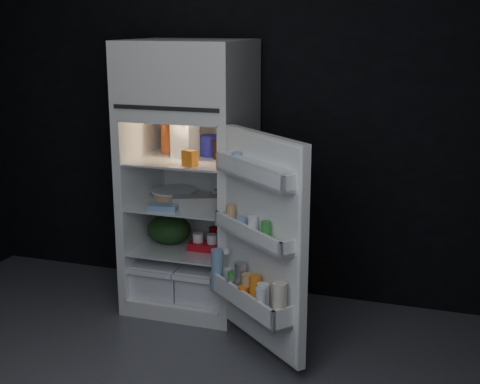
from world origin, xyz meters
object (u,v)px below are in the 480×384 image
(refrigerator, at_px, (191,167))
(yogurt_tray, at_px, (207,246))
(milk_jug, at_px, (185,139))
(egg_carton, at_px, (196,202))
(fridge_door, at_px, (259,247))

(refrigerator, height_order, yogurt_tray, refrigerator)
(milk_jug, distance_m, yogurt_tray, 0.72)
(refrigerator, xyz_separation_m, milk_jug, (-0.02, -0.04, 0.19))
(refrigerator, height_order, egg_carton, refrigerator)
(refrigerator, distance_m, fridge_door, 0.95)
(fridge_door, distance_m, egg_carton, 0.76)
(milk_jug, relative_size, egg_carton, 0.79)
(refrigerator, bearing_deg, milk_jug, -118.27)
(fridge_door, xyz_separation_m, milk_jug, (-0.68, 0.58, 0.47))
(fridge_door, xyz_separation_m, egg_carton, (-0.57, 0.49, 0.08))
(yogurt_tray, bearing_deg, refrigerator, 143.26)
(refrigerator, distance_m, yogurt_tray, 0.53)
(fridge_door, height_order, egg_carton, fridge_door)
(fridge_door, xyz_separation_m, yogurt_tray, (-0.52, 0.52, -0.23))
(refrigerator, relative_size, milk_jug, 7.42)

